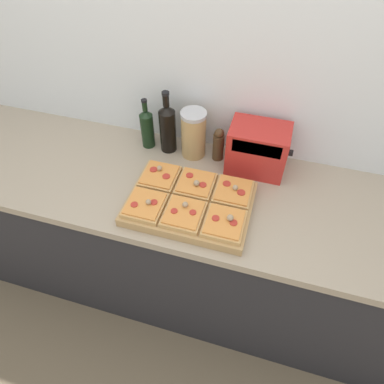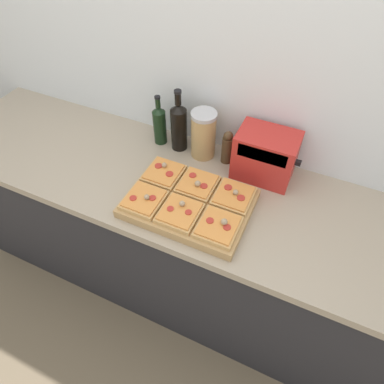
% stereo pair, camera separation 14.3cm
% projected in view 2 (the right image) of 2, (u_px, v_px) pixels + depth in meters
% --- Properties ---
extents(ground_plane, '(12.00, 12.00, 0.00)m').
position_uv_depth(ground_plane, '(166.00, 328.00, 2.00)').
color(ground_plane, brown).
extents(wall_back, '(6.00, 0.06, 2.50)m').
position_uv_depth(wall_back, '(222.00, 78.00, 1.50)').
color(wall_back, silver).
rests_on(wall_back, ground_plane).
extents(kitchen_counter, '(2.63, 0.67, 0.90)m').
position_uv_depth(kitchen_counter, '(189.00, 243.00, 1.87)').
color(kitchen_counter, '#232328').
rests_on(kitchen_counter, ground_plane).
extents(cutting_board, '(0.51, 0.37, 0.04)m').
position_uv_depth(cutting_board, '(189.00, 203.00, 1.44)').
color(cutting_board, tan).
rests_on(cutting_board, kitchen_counter).
extents(pizza_slice_back_left, '(0.15, 0.16, 0.05)m').
position_uv_depth(pizza_slice_back_left, '(164.00, 173.00, 1.51)').
color(pizza_slice_back_left, tan).
rests_on(pizza_slice_back_left, cutting_board).
extents(pizza_slice_back_center, '(0.15, 0.16, 0.05)m').
position_uv_depth(pizza_slice_back_center, '(198.00, 184.00, 1.47)').
color(pizza_slice_back_center, tan).
rests_on(pizza_slice_back_center, cutting_board).
extents(pizza_slice_back_right, '(0.15, 0.16, 0.05)m').
position_uv_depth(pizza_slice_back_right, '(234.00, 196.00, 1.42)').
color(pizza_slice_back_right, tan).
rests_on(pizza_slice_back_right, cutting_board).
extents(pizza_slice_front_left, '(0.15, 0.16, 0.05)m').
position_uv_depth(pizza_slice_front_left, '(144.00, 200.00, 1.41)').
color(pizza_slice_front_left, tan).
rests_on(pizza_slice_front_left, cutting_board).
extents(pizza_slice_front_center, '(0.15, 0.16, 0.05)m').
position_uv_depth(pizza_slice_front_center, '(180.00, 212.00, 1.36)').
color(pizza_slice_front_center, tan).
rests_on(pizza_slice_front_center, cutting_board).
extents(pizza_slice_front_right, '(0.15, 0.16, 0.05)m').
position_uv_depth(pizza_slice_front_right, '(218.00, 226.00, 1.31)').
color(pizza_slice_front_right, tan).
rests_on(pizza_slice_front_right, cutting_board).
extents(olive_oil_bottle, '(0.06, 0.06, 0.26)m').
position_uv_depth(olive_oil_bottle, '(160.00, 124.00, 1.67)').
color(olive_oil_bottle, black).
rests_on(olive_oil_bottle, kitchen_counter).
extents(wine_bottle, '(0.08, 0.08, 0.32)m').
position_uv_depth(wine_bottle, '(179.00, 126.00, 1.63)').
color(wine_bottle, black).
rests_on(wine_bottle, kitchen_counter).
extents(grain_jar_tall, '(0.12, 0.12, 0.24)m').
position_uv_depth(grain_jar_tall, '(203.00, 134.00, 1.60)').
color(grain_jar_tall, tan).
rests_on(grain_jar_tall, kitchen_counter).
extents(pepper_mill, '(0.05, 0.05, 0.17)m').
position_uv_depth(pepper_mill, '(227.00, 147.00, 1.59)').
color(pepper_mill, '#47331E').
rests_on(pepper_mill, kitchen_counter).
extents(toaster_oven, '(0.29, 0.18, 0.23)m').
position_uv_depth(toaster_oven, '(265.00, 156.00, 1.50)').
color(toaster_oven, red).
rests_on(toaster_oven, kitchen_counter).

